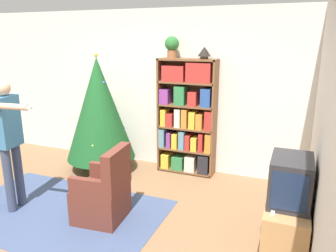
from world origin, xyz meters
name	(u,v)px	position (x,y,z in m)	size (l,w,h in m)	color
ground_plane	(95,229)	(0.00, 0.00, 0.00)	(14.00, 14.00, 0.00)	#846042
wall_back	(167,90)	(0.00, 2.23, 1.30)	(8.00, 0.10, 2.60)	silver
wall_right	(332,148)	(2.33, 0.00, 1.30)	(0.10, 8.00, 2.60)	silver
area_rug	(59,212)	(-0.65, 0.15, 0.00)	(2.63, 1.66, 0.01)	#3D4C70
bookshelf	(187,117)	(0.44, 2.00, 0.93)	(0.92, 0.29, 1.84)	brown
tv_stand	(286,226)	(2.05, 0.44, 0.27)	(0.42, 0.88, 0.54)	tan
television	(290,181)	(2.05, 0.44, 0.78)	(0.39, 0.56, 0.48)	#28282D
game_remote	(273,211)	(1.92, 0.18, 0.55)	(0.04, 0.12, 0.02)	white
christmas_tree	(99,109)	(-0.91, 1.58, 1.03)	(1.11, 1.11, 1.93)	#4C3323
armchair	(104,194)	(-0.02, 0.25, 0.32)	(0.62, 0.61, 0.92)	brown
standing_person	(9,135)	(-1.22, 0.06, 0.99)	(0.66, 0.47, 1.67)	#38425B
potted_plant	(172,46)	(0.17, 2.01, 2.03)	(0.22, 0.22, 0.33)	#935B38
table_lamp	(204,52)	(0.69, 2.01, 1.94)	(0.20, 0.20, 0.18)	#473828
book_pile_near_tree	(115,176)	(-0.51, 1.31, 0.04)	(0.23, 0.20, 0.08)	orange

